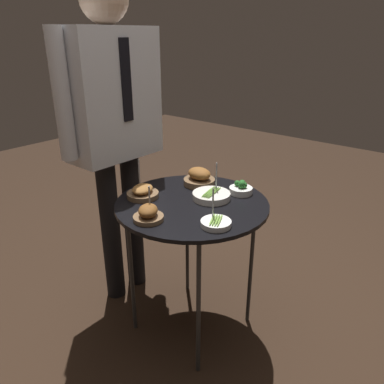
{
  "coord_description": "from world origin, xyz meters",
  "views": [
    {
      "loc": [
        -1.22,
        -1.01,
        1.44
      ],
      "look_at": [
        0.0,
        0.0,
        0.77
      ],
      "focal_mm": 35.0,
      "sensor_mm": 36.0,
      "label": 1
    }
  ],
  "objects": [
    {
      "name": "waiter_figure",
      "position": [
        -0.01,
        0.51,
        1.08
      ],
      "size": [
        0.63,
        0.24,
        1.71
      ],
      "color": "black",
      "rests_on": "ground_plane"
    },
    {
      "name": "bowl_roast_back_right",
      "position": [
        -0.11,
        0.22,
        0.75
      ],
      "size": [
        0.15,
        0.15,
        0.18
      ],
      "color": "brown",
      "rests_on": "serving_cart"
    },
    {
      "name": "bowl_roast_mid_left",
      "position": [
        0.19,
        0.11,
        0.76
      ],
      "size": [
        0.16,
        0.16,
        0.09
      ],
      "color": "brown",
      "rests_on": "serving_cart"
    },
    {
      "name": "bowl_roast_front_center",
      "position": [
        -0.26,
        0.02,
        0.75
      ],
      "size": [
        0.13,
        0.13,
        0.14
      ],
      "color": "brown",
      "rests_on": "serving_cart"
    },
    {
      "name": "ground_plane",
      "position": [
        0.0,
        0.0,
        0.0
      ],
      "size": [
        8.0,
        8.0,
        0.0
      ],
      "primitive_type": "plane",
      "color": "black"
    },
    {
      "name": "bowl_asparagus_front_left",
      "position": [
        0.09,
        -0.05,
        0.74
      ],
      "size": [
        0.18,
        0.18,
        0.16
      ],
      "color": "silver",
      "rests_on": "serving_cart"
    },
    {
      "name": "serving_cart",
      "position": [
        0.0,
        0.0,
        0.67
      ],
      "size": [
        0.71,
        0.71,
        0.72
      ],
      "color": "black",
      "rests_on": "ground_plane"
    },
    {
      "name": "bowl_asparagus_near_rim",
      "position": [
        -0.12,
        -0.22,
        0.74
      ],
      "size": [
        0.13,
        0.13,
        0.15
      ],
      "color": "white",
      "rests_on": "serving_cart"
    },
    {
      "name": "bowl_broccoli_mid_right",
      "position": [
        0.23,
        -0.12,
        0.75
      ],
      "size": [
        0.11,
        0.11,
        0.07
      ],
      "color": "white",
      "rests_on": "serving_cart"
    }
  ]
}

